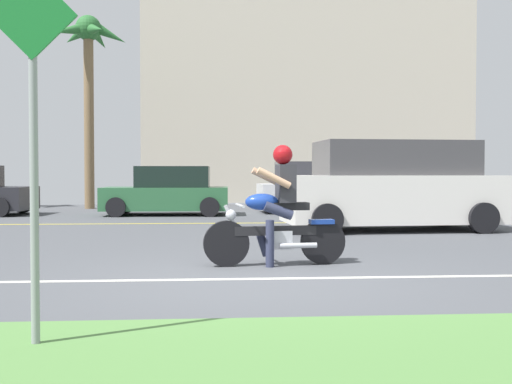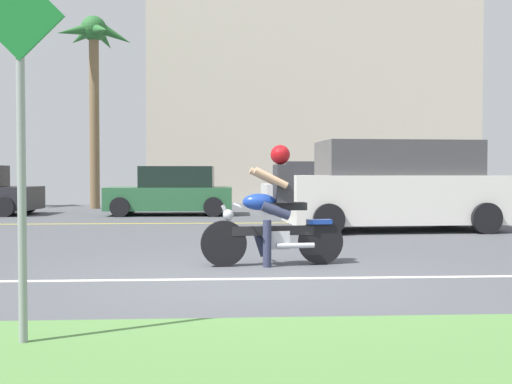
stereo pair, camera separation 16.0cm
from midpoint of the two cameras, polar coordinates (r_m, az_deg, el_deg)
The scene contains 10 objects.
ground at distance 10.48m, azimuth -0.51°, elevation -5.22°, with size 56.00×30.00×0.04m, color #4C4F54.
lane_line_near at distance 7.56m, azimuth 0.66°, elevation -7.75°, with size 50.40×0.12×0.01m, color silver.
lane_line_far at distance 15.80m, azimuth -1.52°, elevation -2.79°, with size 50.40×0.12×0.01m, color yellow.
motorcyclist at distance 8.58m, azimuth 2.16°, elevation -2.02°, with size 1.94×0.63×1.62m.
suv_nearby at distance 14.14m, azimuth 12.57°, elevation 0.43°, with size 4.82×2.38×1.93m.
parked_car_1 at distance 19.04m, azimuth -7.25°, elevation -0.00°, with size 3.71×2.06×1.44m.
parked_car_2 at distance 20.05m, azimuth 6.15°, elevation 0.27°, with size 3.89×1.98×1.59m.
palm_tree_1 at distance 23.30m, azimuth -14.03°, elevation 12.07°, with size 2.66×2.70×6.68m.
street_sign at distance 4.70m, azimuth -19.37°, elevation 5.98°, with size 0.62×0.06×2.64m.
building_far at distance 28.87m, azimuth 5.01°, elevation 8.00°, with size 14.10×4.00×8.81m, color beige.
Camera 2 is at (-0.46, -7.39, 1.25)m, focal length 44.79 mm.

